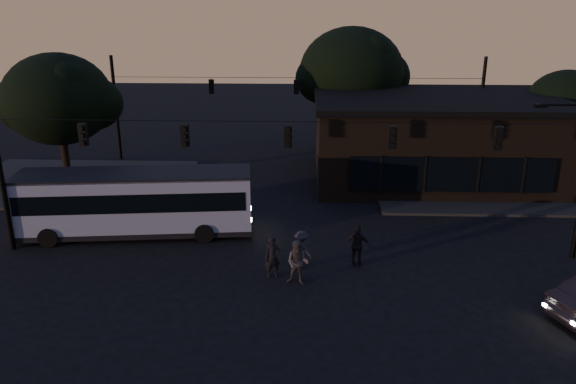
{
  "coord_description": "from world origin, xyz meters",
  "views": [
    {
      "loc": [
        0.86,
        -19.74,
        11.12
      ],
      "look_at": [
        0.0,
        4.0,
        3.0
      ],
      "focal_mm": 35.0,
      "sensor_mm": 36.0,
      "label": 1
    }
  ],
  "objects_px": {
    "pedestrian_b": "(298,263)",
    "pedestrian_c": "(357,246)",
    "pedestrian_d": "(301,249)",
    "bus": "(135,200)",
    "building": "(434,138)",
    "pedestrian_a": "(273,257)"
  },
  "relations": [
    {
      "from": "bus",
      "to": "pedestrian_a",
      "type": "bearing_deg",
      "value": -38.01
    },
    {
      "from": "bus",
      "to": "pedestrian_a",
      "type": "relative_size",
      "value": 6.36
    },
    {
      "from": "pedestrian_b",
      "to": "pedestrian_c",
      "type": "relative_size",
      "value": 1.0
    },
    {
      "from": "pedestrian_a",
      "to": "pedestrian_b",
      "type": "bearing_deg",
      "value": -41.53
    },
    {
      "from": "pedestrian_c",
      "to": "pedestrian_d",
      "type": "relative_size",
      "value": 1.14
    },
    {
      "from": "building",
      "to": "pedestrian_c",
      "type": "distance_m",
      "value": 14.52
    },
    {
      "from": "pedestrian_b",
      "to": "pedestrian_d",
      "type": "bearing_deg",
      "value": 96.76
    },
    {
      "from": "pedestrian_a",
      "to": "pedestrian_d",
      "type": "bearing_deg",
      "value": 26.79
    },
    {
      "from": "pedestrian_a",
      "to": "pedestrian_b",
      "type": "distance_m",
      "value": 1.2
    },
    {
      "from": "pedestrian_c",
      "to": "bus",
      "type": "bearing_deg",
      "value": -7.78
    },
    {
      "from": "building",
      "to": "bus",
      "type": "bearing_deg",
      "value": -148.98
    },
    {
      "from": "building",
      "to": "pedestrian_b",
      "type": "distance_m",
      "value": 17.27
    },
    {
      "from": "building",
      "to": "pedestrian_a",
      "type": "relative_size",
      "value": 8.41
    },
    {
      "from": "building",
      "to": "pedestrian_b",
      "type": "bearing_deg",
      "value": -119.64
    },
    {
      "from": "pedestrian_a",
      "to": "pedestrian_c",
      "type": "distance_m",
      "value": 3.85
    },
    {
      "from": "bus",
      "to": "pedestrian_b",
      "type": "xyz_separation_m",
      "value": [
        8.11,
        -4.95,
        -0.85
      ]
    },
    {
      "from": "pedestrian_b",
      "to": "pedestrian_c",
      "type": "distance_m",
      "value": 3.14
    },
    {
      "from": "bus",
      "to": "pedestrian_d",
      "type": "xyz_separation_m",
      "value": [
        8.24,
        -3.36,
        -0.96
      ]
    },
    {
      "from": "pedestrian_a",
      "to": "pedestrian_c",
      "type": "relative_size",
      "value": 0.96
    },
    {
      "from": "pedestrian_a",
      "to": "pedestrian_c",
      "type": "xyz_separation_m",
      "value": [
        3.65,
        1.23,
        0.04
      ]
    },
    {
      "from": "pedestrian_d",
      "to": "pedestrian_a",
      "type": "bearing_deg",
      "value": 80.8
    },
    {
      "from": "bus",
      "to": "pedestrian_d",
      "type": "distance_m",
      "value": 8.96
    }
  ]
}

